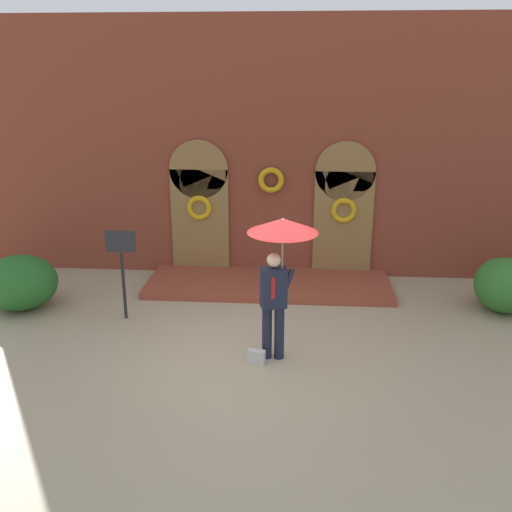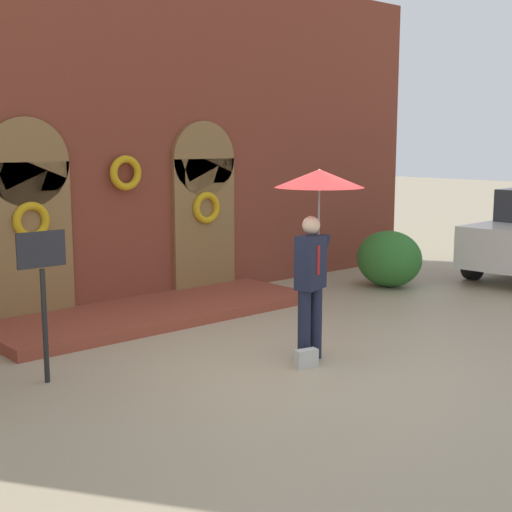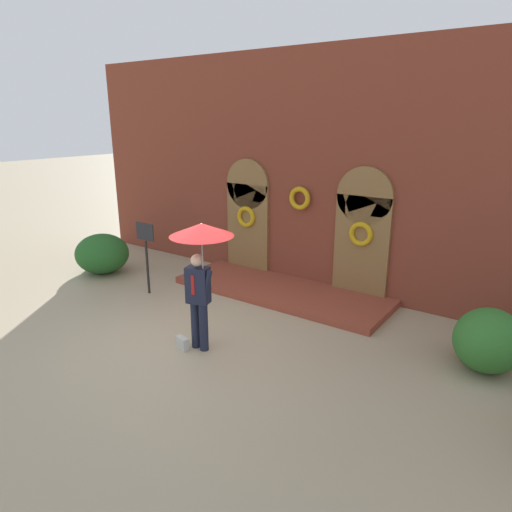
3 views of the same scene
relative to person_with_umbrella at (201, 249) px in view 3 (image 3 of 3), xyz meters
The scene contains 7 objects.
ground_plane 1.94m from the person_with_umbrella, behind, with size 80.00×80.00×0.00m, color tan.
building_facade 4.29m from the person_with_umbrella, 94.56° to the left, with size 14.00×2.30×5.60m.
person_with_umbrella is the anchor object (origin of this frame).
handbag 1.85m from the person_with_umbrella, 150.73° to the right, with size 0.28×0.12×0.22m, color #B7B7B2.
sign_post 3.33m from the person_with_umbrella, 155.63° to the left, with size 0.56×0.06×1.72m.
shrub_left 5.57m from the person_with_umbrella, 161.98° to the left, with size 1.43×1.39×1.06m, color #235B23.
shrub_right 5.03m from the person_with_umbrella, 27.66° to the left, with size 1.11×1.27×1.05m, color #2D6B28.
Camera 3 is at (5.42, -5.58, 4.05)m, focal length 32.00 mm.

